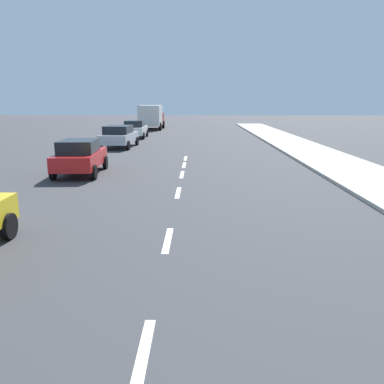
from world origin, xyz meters
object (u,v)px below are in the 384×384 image
object	(u,v)px
delivery_truck	(151,116)
parked_car_red	(80,156)
parked_car_white	(135,129)
parked_car_silver	(119,136)

from	to	relation	value
delivery_truck	parked_car_red	bearing A→B (deg)	-89.27
parked_car_white	delivery_truck	bearing A→B (deg)	87.98
parked_car_silver	delivery_truck	world-z (taller)	delivery_truck
delivery_truck	parked_car_silver	bearing A→B (deg)	-90.04
parked_car_silver	parked_car_white	bearing A→B (deg)	92.86
parked_car_red	delivery_truck	xyz separation A→B (m)	(-0.14, 29.78, 0.67)
parked_car_red	parked_car_white	xyz separation A→B (m)	(-0.34, 18.50, 0.00)
parked_car_white	delivery_truck	distance (m)	11.31
parked_car_red	delivery_truck	world-z (taller)	delivery_truck
parked_car_silver	delivery_truck	distance (m)	19.03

